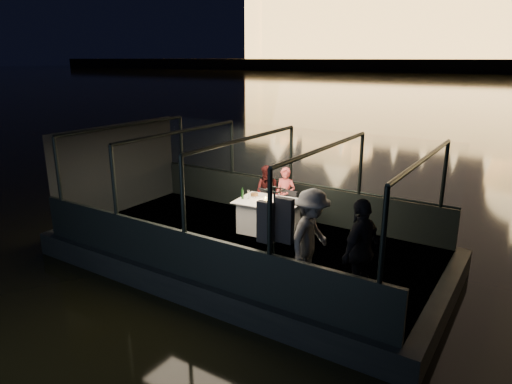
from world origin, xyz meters
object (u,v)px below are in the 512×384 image
Objects in this scene: passenger_dark at (360,253)px; wine_bottle at (242,193)px; passenger_stripe at (311,241)px; chair_port_left at (261,205)px; chair_port_right at (285,210)px; person_woman_coral at (285,194)px; person_man_maroon at (268,191)px; dining_table_central at (269,217)px; coat_stand at (274,242)px.

wine_bottle is at bearing -105.95° from passenger_dark.
passenger_stripe is 3.04m from wine_bottle.
passenger_dark reaches higher than chair_port_left.
person_woman_coral is at bearing 125.96° from chair_port_right.
person_man_maroon is (-0.51, 0.04, 0.00)m from person_woman_coral.
chair_port_right is 0.80m from person_man_maroon.
dining_table_central is at bearing 45.35° from passenger_stripe.
coat_stand is at bearing 134.07° from passenger_stripe.
person_man_maroon is 5.09× the size of wine_bottle.
person_woman_coral is 0.78× the size of passenger_stripe.
coat_stand is 1.05× the size of passenger_stripe.
person_man_maroon is (0.00, 0.31, 0.30)m from chair_port_left.
chair_port_left is at bearing 45.36° from passenger_stripe.
passenger_stripe is (1.77, -2.27, 0.40)m from chair_port_right.
person_man_maroon reaches higher than wine_bottle.
person_man_maroon is 4.22m from passenger_dark.
chair_port_right is at bearing 36.15° from passenger_stripe.
person_woman_coral is 1.12m from wine_bottle.
wine_bottle reaches higher than dining_table_central.
coat_stand is at bearing -61.34° from passenger_dark.
dining_table_central is 3.42m from passenger_dark.
chair_port_left is 3.36m from passenger_stripe.
passenger_stripe is at bearing -35.11° from chair_port_left.
coat_stand reaches higher than person_man_maroon.
person_man_maroon is (-1.98, 3.06, -0.15)m from coat_stand.
person_man_maroon is at bearing 122.49° from dining_table_central.
dining_table_central is at bearing -98.00° from person_woman_coral.
dining_table_central is at bearing 123.07° from coat_stand.
person_woman_coral is 0.79× the size of passenger_dark.
dining_table_central is 5.34× the size of wine_bottle.
passenger_stripe is (1.93, -2.54, 0.10)m from person_woman_coral.
coat_stand is 1.05× the size of passenger_dark.
chair_port_left is 2.99× the size of wine_bottle.
chair_port_right reaches higher than chair_port_left.
person_woman_coral reaches higher than chair_port_right.
person_woman_coral is (0.03, 0.72, 0.36)m from dining_table_central.
chair_port_right is (0.68, 0.00, 0.00)m from chair_port_left.
coat_stand is 6.92× the size of wine_bottle.
wine_bottle is (-3.46, 1.63, 0.06)m from passenger_dark.
wine_bottle is (-2.10, 2.11, 0.02)m from coat_stand.
chair_port_right reaches higher than dining_table_central.
coat_stand is 1.45m from passenger_dark.
coat_stand is (1.98, -2.75, 0.45)m from chair_port_left.
passenger_dark is at bearing 19.37° from coat_stand.
person_woman_coral is at bearing 115.91° from coat_stand.
passenger_stripe is at bearing -58.41° from person_woman_coral.
passenger_dark is at bearing -25.23° from wine_bottle.
passenger_stripe reaches higher than chair_port_right.
passenger_dark is at bearing -32.43° from dining_table_central.
chair_port_right is 2.91m from passenger_stripe.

